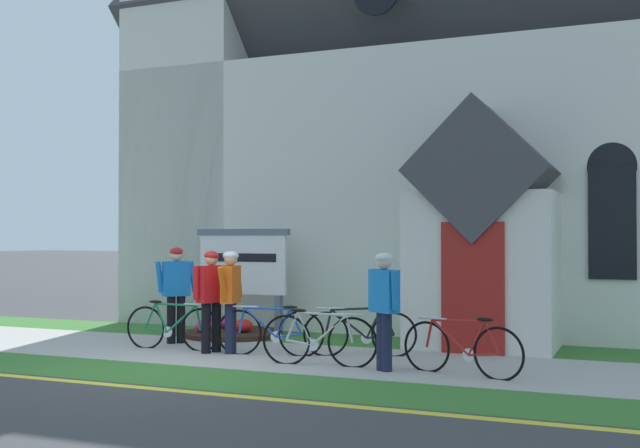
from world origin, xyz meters
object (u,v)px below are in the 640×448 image
bicycle_white (319,339)px  cyclist_in_blue_jersey (176,287)px  church_sign (243,265)px  cyclist_in_red_jersey (384,302)px  bicycle_blue (172,327)px  cyclist_in_green_jersey (211,294)px  cyclist_in_orange_jersey (231,294)px  bicycle_red (462,348)px  bicycle_orange (270,331)px  bicycle_green (360,332)px

bicycle_white → cyclist_in_blue_jersey: bearing=159.6°
church_sign → cyclist_in_red_jersey: church_sign is taller
bicycle_blue → cyclist_in_green_jersey: size_ratio=1.07×
bicycle_blue → cyclist_in_orange_jersey: cyclist_in_orange_jersey is taller
bicycle_white → cyclist_in_green_jersey: cyclist_in_green_jersey is taller
cyclist_in_red_jersey → cyclist_in_orange_jersey: (-2.76, 0.61, -0.01)m
bicycle_blue → bicycle_red: bearing=-6.2°
bicycle_red → cyclist_in_orange_jersey: 3.91m
bicycle_red → cyclist_in_blue_jersey: 5.45m
bicycle_orange → cyclist_in_red_jersey: 2.27m
cyclist_in_orange_jersey → cyclist_in_green_jersey: same height
bicycle_blue → cyclist_in_red_jersey: (3.86, -0.61, 0.58)m
church_sign → bicycle_green: (3.03, -1.75, -0.94)m
bicycle_green → bicycle_white: bearing=-103.2°
bicycle_blue → cyclist_in_blue_jersey: (-0.35, 0.65, 0.61)m
bicycle_orange → cyclist_in_orange_jersey: bearing=-174.6°
cyclist_in_red_jersey → cyclist_in_green_jersey: 3.13m
cyclist_in_green_jersey → cyclist_in_red_jersey: bearing=-10.1°
bicycle_red → bicycle_orange: 3.21m
church_sign → bicycle_orange: church_sign is taller
bicycle_white → bicycle_red: (2.09, 0.00, -0.01)m
bicycle_white → bicycle_red: 2.09m
bicycle_orange → bicycle_blue: bearing=-178.1°
cyclist_in_blue_jersey → cyclist_in_green_jersey: (1.13, -0.71, -0.03)m
church_sign → bicycle_green: church_sign is taller
cyclist_in_red_jersey → cyclist_in_green_jersey: size_ratio=1.01×
cyclist_in_red_jersey → bicycle_orange: bearing=162.1°
bicycle_white → bicycle_orange: (-1.07, 0.60, -0.00)m
cyclist_in_red_jersey → cyclist_in_green_jersey: bearing=169.9°
bicycle_orange → cyclist_in_red_jersey: (2.09, -0.67, 0.58)m
bicycle_red → cyclist_in_orange_jersey: (-3.83, 0.53, 0.58)m
bicycle_green → cyclist_in_red_jersey: bearing=-56.5°
bicycle_red → bicycle_green: 2.12m
church_sign → cyclist_in_green_jersey: size_ratio=1.23×
bicycle_green → cyclist_in_green_jersey: cyclist_in_green_jersey is taller
cyclist_in_red_jersey → church_sign: bearing=142.6°
church_sign → cyclist_in_blue_jersey: church_sign is taller
cyclist_in_green_jersey → bicycle_red: bearing=-6.5°
cyclist_in_red_jersey → cyclist_in_green_jersey: (-3.08, 0.55, -0.01)m
cyclist_in_red_jersey → bicycle_red: bearing=4.1°
bicycle_red → cyclist_in_orange_jersey: cyclist_in_orange_jersey is taller
cyclist_in_orange_jersey → cyclist_in_green_jersey: (-0.32, -0.06, 0.00)m
bicycle_white → bicycle_blue: (-2.84, 0.54, -0.01)m
bicycle_orange → bicycle_blue: size_ratio=0.97×
bicycle_red → cyclist_in_orange_jersey: size_ratio=1.06×
bicycle_orange → cyclist_in_blue_jersey: (-2.12, 0.59, 0.60)m
bicycle_green → cyclist_in_orange_jersey: size_ratio=1.03×
church_sign → cyclist_in_blue_jersey: (-0.42, -1.64, -0.33)m
cyclist_in_red_jersey → bicycle_white: bearing=176.0°
bicycle_orange → cyclist_in_blue_jersey: cyclist_in_blue_jersey is taller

